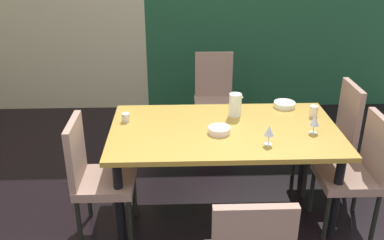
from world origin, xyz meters
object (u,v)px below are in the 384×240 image
at_px(chair_right_near, 358,168).
at_px(serving_bowl_east, 219,130).
at_px(chair_head_far, 214,94).
at_px(pitcher_left, 235,105).
at_px(cup_north, 314,111).
at_px(wine_glass_corner, 315,121).
at_px(chair_left_near, 94,173).
at_px(dining_table, 224,137).
at_px(wine_glass_near_window, 269,131).
at_px(serving_bowl_near_shelf, 284,104).
at_px(cup_rear, 126,117).
at_px(chair_right_far, 334,133).

relative_size(chair_right_near, serving_bowl_east, 5.45).
xyz_separation_m(chair_head_far, chair_right_near, (0.99, -1.62, -0.01)).
bearing_deg(pitcher_left, chair_head_far, 94.59).
bearing_deg(cup_north, wine_glass_corner, -106.38).
distance_m(chair_left_near, chair_right_near, 2.04).
distance_m(dining_table, wine_glass_near_window, 0.46).
xyz_separation_m(chair_head_far, serving_bowl_east, (-0.08, -1.41, 0.23)).
height_order(dining_table, cup_north, cup_north).
bearing_deg(serving_bowl_near_shelf, cup_north, -47.90).
bearing_deg(cup_rear, chair_right_far, 3.72).
height_order(chair_left_near, chair_right_near, chair_left_near).
bearing_deg(chair_left_near, chair_right_near, 90.00).
relative_size(cup_rear, cup_north, 0.74).
bearing_deg(chair_head_far, chair_right_near, 121.44).
distance_m(chair_head_far, pitcher_left, 1.12).
relative_size(dining_table, wine_glass_near_window, 12.16).
bearing_deg(serving_bowl_near_shelf, wine_glass_corner, -79.03).
distance_m(wine_glass_near_window, wine_glass_corner, 0.44).
bearing_deg(wine_glass_corner, wine_glass_near_window, -154.91).
bearing_deg(wine_glass_near_window, chair_right_far, 38.55).
height_order(cup_rear, pitcher_left, pitcher_left).
xyz_separation_m(dining_table, serving_bowl_east, (-0.05, -0.08, 0.10)).
xyz_separation_m(dining_table, wine_glass_corner, (0.70, -0.10, 0.18)).
bearing_deg(dining_table, serving_bowl_east, -123.49).
xyz_separation_m(wine_glass_corner, cup_north, (0.09, 0.32, -0.05)).
height_order(dining_table, cup_rear, cup_rear).
bearing_deg(chair_right_far, serving_bowl_near_shelf, 71.15).
bearing_deg(wine_glass_near_window, cup_rear, 157.58).
bearing_deg(serving_bowl_east, chair_right_far, 18.85).
bearing_deg(wine_glass_near_window, cup_north, 45.87).
bearing_deg(chair_right_near, wine_glass_near_window, 89.67).
height_order(dining_table, wine_glass_near_window, wine_glass_near_window).
distance_m(chair_right_far, chair_head_far, 1.44).
relative_size(dining_table, wine_glass_corner, 12.71).
xyz_separation_m(chair_right_near, serving_bowl_near_shelf, (-0.43, 0.73, 0.24)).
distance_m(chair_left_near, cup_north, 1.90).
height_order(cup_north, pitcher_left, pitcher_left).
bearing_deg(chair_right_far, cup_rear, 93.72).
height_order(chair_left_near, wine_glass_near_window, chair_left_near).
relative_size(chair_left_near, serving_bowl_east, 5.49).
distance_m(serving_bowl_near_shelf, cup_rear, 1.43).
bearing_deg(chair_head_far, cup_north, 124.40).
relative_size(chair_head_far, wine_glass_near_window, 6.54).
distance_m(serving_bowl_east, serving_bowl_near_shelf, 0.82).
xyz_separation_m(wine_glass_near_window, cup_north, (0.49, 0.51, -0.06)).
height_order(wine_glass_near_window, pitcher_left, pitcher_left).
xyz_separation_m(chair_right_far, cup_rear, (-1.84, -0.12, 0.24)).
relative_size(chair_head_far, pitcher_left, 4.93).
height_order(dining_table, wine_glass_corner, wine_glass_corner).
distance_m(cup_north, pitcher_left, 0.68).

